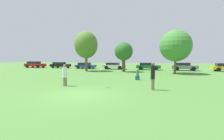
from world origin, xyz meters
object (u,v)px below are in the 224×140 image
(parked_car_black, at_px, (60,65))
(parked_car_grey, at_px, (184,66))
(tree_1, at_px, (124,52))
(parked_car_blue, at_px, (85,65))
(tree_0, at_px, (86,45))
(parked_car_green, at_px, (148,66))
(parked_car_red, at_px, (35,64))
(frisbee, at_px, (99,71))
(bystander_sitting, at_px, (138,75))
(parked_car_white, at_px, (114,66))
(person_thrower, at_px, (65,75))
(tree_2, at_px, (176,46))
(person_catcher, at_px, (153,76))

(parked_car_black, distance_m, parked_car_grey, 24.30)
(tree_1, relative_size, parked_car_blue, 1.19)
(tree_0, height_order, parked_car_green, tree_0)
(parked_car_red, bearing_deg, frisbee, -40.72)
(parked_car_blue, xyz_separation_m, parked_car_green, (12.26, 0.23, 0.05))
(bystander_sitting, height_order, parked_car_white, parked_car_white)
(parked_car_grey, bearing_deg, person_thrower, -119.31)
(tree_2, relative_size, parked_car_green, 1.41)
(tree_1, bearing_deg, parked_car_white, 120.22)
(person_thrower, xyz_separation_m, tree_1, (1.55, 14.16, 2.27))
(person_thrower, bearing_deg, tree_2, 53.63)
(parked_car_white, xyz_separation_m, parked_car_green, (6.34, 0.19, 0.02))
(parked_car_black, bearing_deg, bystander_sitting, -38.68)
(parked_car_black, relative_size, parked_car_grey, 0.99)
(person_catcher, xyz_separation_m, parked_car_red, (-25.93, 18.75, -0.27))
(tree_0, relative_size, tree_2, 1.08)
(frisbee, bearing_deg, parked_car_green, 83.93)
(bystander_sitting, height_order, parked_car_blue, parked_car_blue)
(person_thrower, height_order, parked_car_red, person_thrower)
(tree_0, distance_m, parked_car_white, 7.28)
(frisbee, xyz_separation_m, tree_1, (-1.27, 13.94, 1.90))
(parked_car_blue, height_order, parked_car_green, parked_car_green)
(parked_car_blue, bearing_deg, parked_car_red, -178.87)
(bystander_sitting, bearing_deg, parked_car_white, 114.47)
(bystander_sitting, relative_size, parked_car_blue, 0.29)
(person_catcher, xyz_separation_m, tree_0, (-11.36, 13.61, 3.28))
(frisbee, distance_m, parked_car_red, 28.96)
(parked_car_white, relative_size, parked_car_green, 0.98)
(parked_car_red, distance_m, parked_car_blue, 11.84)
(tree_1, xyz_separation_m, parked_car_white, (-3.02, 5.18, -2.46))
(person_thrower, bearing_deg, parked_car_blue, 108.69)
(person_catcher, relative_size, parked_car_black, 0.47)
(person_thrower, bearing_deg, tree_0, 106.26)
(frisbee, xyz_separation_m, tree_2, (6.19, 13.07, 2.60))
(parked_car_white, xyz_separation_m, parked_car_grey, (12.32, 0.20, 0.05))
(parked_car_grey, bearing_deg, parked_car_green, 179.88)
(person_thrower, distance_m, tree_1, 14.43)
(parked_car_blue, xyz_separation_m, parked_car_white, (5.92, 0.04, 0.04))
(tree_1, bearing_deg, frisbee, -84.81)
(parked_car_black, xyz_separation_m, parked_car_white, (11.98, -0.45, -0.00))
(tree_0, xyz_separation_m, parked_car_red, (-14.58, 5.13, -3.54))
(parked_car_grey, bearing_deg, parked_car_white, -179.33)
(bystander_sitting, bearing_deg, parked_car_green, 90.43)
(frisbee, relative_size, tree_0, 0.04)
(frisbee, bearing_deg, parked_car_grey, 67.43)
(parked_car_white, bearing_deg, person_thrower, -85.95)
(person_thrower, distance_m, parked_car_white, 19.40)
(tree_1, relative_size, parked_car_red, 1.04)
(person_catcher, bearing_deg, tree_2, -102.24)
(parked_car_black, xyz_separation_m, parked_car_grey, (24.30, -0.24, 0.05))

